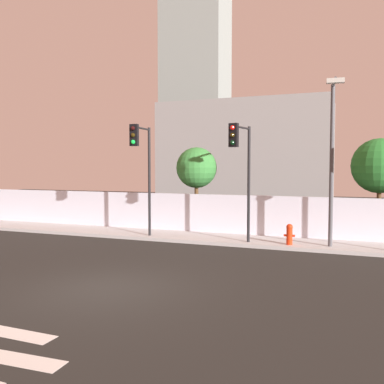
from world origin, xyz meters
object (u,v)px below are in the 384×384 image
Objects in this scene: traffic_light_left at (241,157)px; roadside_tree_midleft at (380,166)px; fire_hydrant at (289,234)px; roadside_tree_leftmost at (196,168)px; traffic_light_center at (142,156)px; street_lamp_curbside at (332,151)px.

traffic_light_left is 1.06× the size of roadside_tree_midleft.
roadside_tree_midleft is at bearing 36.16° from traffic_light_left.
roadside_tree_midleft is (3.38, 3.02, 2.69)m from fire_hydrant.
traffic_light_left is 1.12× the size of roadside_tree_leftmost.
traffic_light_center reaches higher than traffic_light_left.
traffic_light_center reaches higher than fire_hydrant.
traffic_light_left is 3.62m from fire_hydrant.
street_lamp_curbside reaches higher than roadside_tree_midleft.
traffic_light_left is 6.43m from roadside_tree_midleft.
street_lamp_curbside reaches higher than fire_hydrant.
street_lamp_curbside is at bearing -0.27° from fire_hydrant.
street_lamp_curbside is at bearing 12.73° from traffic_light_left.
street_lamp_curbside is at bearing -120.90° from roadside_tree_midleft.
street_lamp_curbside is 7.36m from roadside_tree_leftmost.
roadside_tree_midleft is at bearing 0.00° from roadside_tree_leftmost.
roadside_tree_leftmost is 0.94× the size of roadside_tree_midleft.
street_lamp_curbside reaches higher than traffic_light_left.
traffic_light_center is at bearing -174.05° from street_lamp_curbside.
street_lamp_curbside is 3.62m from fire_hydrant.
roadside_tree_leftmost is at bearing 149.42° from fire_hydrant.
traffic_light_left is 5.71× the size of fire_hydrant.
roadside_tree_leftmost is at bearing 180.00° from roadside_tree_midleft.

